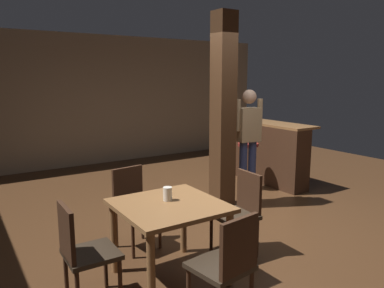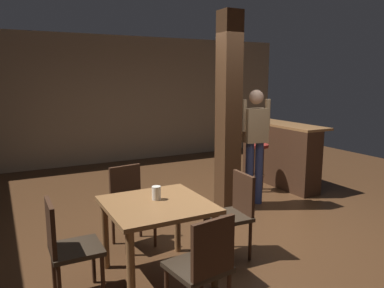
{
  "view_description": "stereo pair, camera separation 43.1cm",
  "coord_description": "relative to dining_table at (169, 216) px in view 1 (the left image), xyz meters",
  "views": [
    {
      "loc": [
        -3.0,
        -3.51,
        1.9
      ],
      "look_at": [
        -0.51,
        0.31,
        1.08
      ],
      "focal_mm": 35.0,
      "sensor_mm": 36.0,
      "label": 1
    },
    {
      "loc": [
        -2.63,
        -3.73,
        1.9
      ],
      "look_at": [
        -0.51,
        0.31,
        1.08
      ],
      "focal_mm": 35.0,
      "sensor_mm": 36.0,
      "label": 2
    }
  ],
  "objects": [
    {
      "name": "chair_east",
      "position": [
        0.88,
        0.03,
        -0.11
      ],
      "size": [
        0.44,
        0.44,
        0.89
      ],
      "color": "#2D2319",
      "rests_on": "ground_plane"
    },
    {
      "name": "bar_stool_near",
      "position": [
        2.55,
        1.8,
        -0.02
      ],
      "size": [
        0.35,
        0.35,
        0.8
      ],
      "color": "maroon",
      "rests_on": "ground_plane"
    },
    {
      "name": "ground_plane",
      "position": [
        1.37,
        0.62,
        -0.62
      ],
      "size": [
        10.8,
        10.8,
        0.0
      ],
      "primitive_type": "plane",
      "color": "#422816"
    },
    {
      "name": "standing_person",
      "position": [
        2.1,
        1.29,
        0.38
      ],
      "size": [
        0.47,
        0.25,
        1.72
      ],
      "color": "tan",
      "rests_on": "ground_plane"
    },
    {
      "name": "chair_south",
      "position": [
        0.03,
        -0.83,
        -0.11
      ],
      "size": [
        0.47,
        0.47,
        0.89
      ],
      "color": "#2D2319",
      "rests_on": "ground_plane"
    },
    {
      "name": "wall_back",
      "position": [
        1.37,
        5.12,
        0.78
      ],
      "size": [
        8.0,
        0.1,
        2.8
      ],
      "primitive_type": "cube",
      "color": "gray",
      "rests_on": "ground_plane"
    },
    {
      "name": "chair_north",
      "position": [
        0.01,
        0.83,
        -0.11
      ],
      "size": [
        0.47,
        0.47,
        0.89
      ],
      "color": "#2D2319",
      "rests_on": "ground_plane"
    },
    {
      "name": "bar_counter",
      "position": [
        3.14,
        1.94,
        -0.06
      ],
      "size": [
        0.56,
        1.68,
        1.09
      ],
      "color": "brown",
      "rests_on": "ground_plane"
    },
    {
      "name": "napkin_cup",
      "position": [
        0.03,
        0.09,
        0.19
      ],
      "size": [
        0.09,
        0.09,
        0.13
      ],
      "primitive_type": "cylinder",
      "color": "silver",
      "rests_on": "dining_table"
    },
    {
      "name": "pillar",
      "position": [
        1.67,
        1.36,
        0.78
      ],
      "size": [
        0.28,
        0.28,
        2.8
      ],
      "primitive_type": "cube",
      "color": "#422816",
      "rests_on": "ground_plane"
    },
    {
      "name": "dining_table",
      "position": [
        0.0,
        0.0,
        0.0
      ],
      "size": [
        0.94,
        0.94,
        0.75
      ],
      "color": "brown",
      "rests_on": "ground_plane"
    },
    {
      "name": "chair_west",
      "position": [
        -0.83,
        -0.0,
        -0.11
      ],
      "size": [
        0.42,
        0.42,
        0.89
      ],
      "color": "#2D2319",
      "rests_on": "ground_plane"
    }
  ]
}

